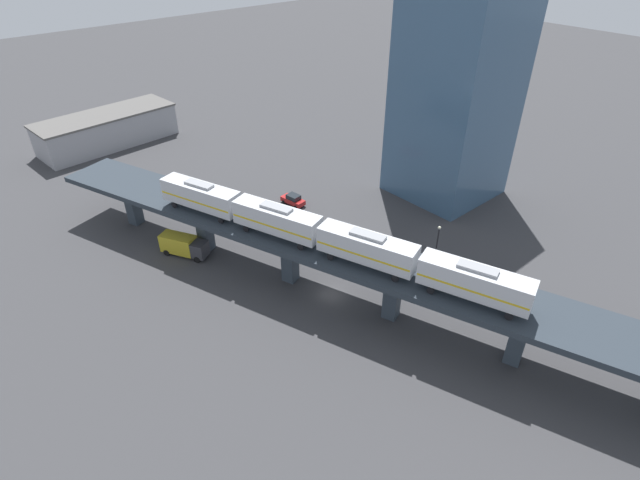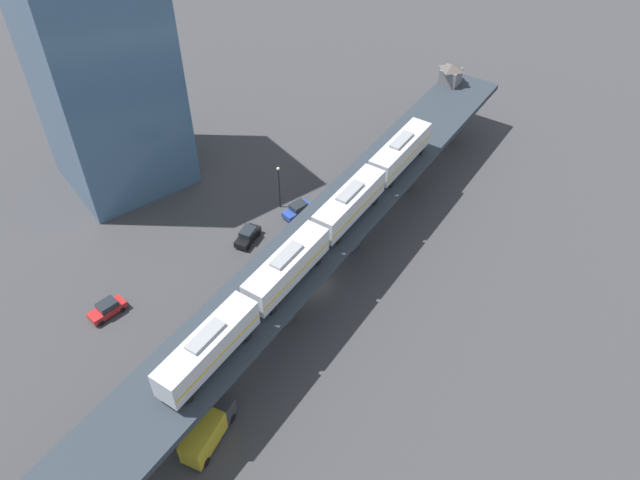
{
  "view_description": "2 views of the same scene",
  "coord_description": "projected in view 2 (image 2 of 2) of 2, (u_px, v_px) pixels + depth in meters",
  "views": [
    {
      "loc": [
        -34.92,
        -37.81,
        43.15
      ],
      "look_at": [
        -1.64,
        0.47,
        9.19
      ],
      "focal_mm": 28.0,
      "sensor_mm": 36.0,
      "label": 1
    },
    {
      "loc": [
        -42.31,
        31.54,
        57.27
      ],
      "look_at": [
        -1.64,
        0.47,
        9.19
      ],
      "focal_mm": 35.0,
      "sensor_mm": 36.0,
      "label": 2
    }
  ],
  "objects": [
    {
      "name": "ground_plane",
      "position": [
        315.0,
        285.0,
        77.68
      ],
      "size": [
        400.0,
        400.0,
        0.0
      ],
      "primitive_type": "plane",
      "color": "#38383A"
    },
    {
      "name": "elevated_viaduct",
      "position": [
        316.0,
        246.0,
        73.26
      ],
      "size": [
        37.97,
        89.7,
        7.69
      ],
      "color": "#283039",
      "rests_on": "ground"
    },
    {
      "name": "subway_train",
      "position": [
        320.0,
        233.0,
        69.51
      ],
      "size": [
        18.9,
        47.99,
        4.45
      ],
      "color": "silver",
      "rests_on": "elevated_viaduct"
    },
    {
      "name": "signal_hut",
      "position": [
        451.0,
        73.0,
        97.62
      ],
      "size": [
        4.09,
        4.09,
        3.4
      ],
      "color": "slate",
      "rests_on": "elevated_viaduct"
    },
    {
      "name": "street_car_blue",
      "position": [
        298.0,
        210.0,
        86.8
      ],
      "size": [
        2.23,
        4.53,
        1.89
      ],
      "color": "#233D93",
      "rests_on": "ground"
    },
    {
      "name": "street_car_red",
      "position": [
        107.0,
        309.0,
        73.62
      ],
      "size": [
        2.43,
        4.61,
        1.89
      ],
      "color": "#AD1E1E",
      "rests_on": "ground"
    },
    {
      "name": "street_car_black",
      "position": [
        248.0,
        235.0,
        82.93
      ],
      "size": [
        3.7,
        4.72,
        1.89
      ],
      "color": "black",
      "rests_on": "ground"
    },
    {
      "name": "delivery_truck",
      "position": [
        208.0,
        430.0,
        61.15
      ],
      "size": [
        5.45,
        7.39,
        3.2
      ],
      "color": "#333338",
      "rests_on": "ground"
    },
    {
      "name": "street_lamp",
      "position": [
        279.0,
        184.0,
        85.88
      ],
      "size": [
        0.44,
        0.44,
        6.94
      ],
      "color": "black",
      "rests_on": "ground"
    },
    {
      "name": "office_tower",
      "position": [
        100.0,
        65.0,
        81.79
      ],
      "size": [
        16.0,
        16.0,
        36.0
      ],
      "color": "#3D5B7A",
      "rests_on": "ground"
    }
  ]
}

